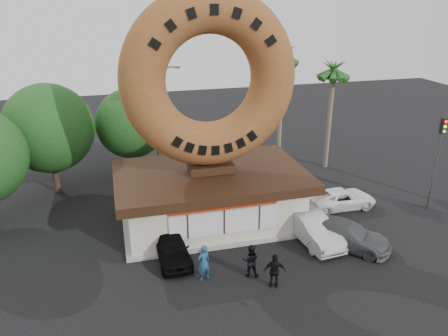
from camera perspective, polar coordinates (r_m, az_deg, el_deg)
name	(u,v)px	position (r m, az deg, el deg)	size (l,w,h in m)	color
ground	(239,278)	(22.19, 2.01, -14.15)	(90.00, 90.00, 0.00)	black
donut_shop	(211,195)	(26.28, -1.70, -3.56)	(11.20, 7.20, 3.80)	beige
giant_donut	(210,80)	(24.15, -1.89, 11.44)	(9.76, 9.76, 2.49)	brown
tree_west	(49,128)	(31.57, -21.94, 4.82)	(6.00, 6.00, 7.65)	#473321
tree_mid	(131,124)	(33.42, -12.07, 5.70)	(5.20, 5.20, 6.63)	#473321
palm_near	(283,60)	(34.00, 7.69, 13.84)	(2.60, 2.60, 9.75)	#726651
palm_far	(334,73)	(34.30, 14.12, 11.89)	(2.60, 2.60, 8.75)	#726651
street_lamp	(158,112)	(34.41, -8.65, 7.20)	(2.11, 0.20, 8.00)	#59595E
traffic_signal	(438,153)	(30.07, 26.19, 1.78)	(0.30, 0.38, 6.07)	#59595E
person_left	(204,262)	(21.57, -2.66, -12.22)	(0.70, 0.46, 1.92)	navy
person_center	(251,261)	(21.88, 3.50, -11.97)	(0.84, 0.66, 1.74)	black
person_right	(275,271)	(21.24, 6.64, -13.21)	(1.04, 0.43, 1.78)	black
car_black	(172,247)	(23.34, -6.81, -10.26)	(1.63, 4.06, 1.38)	black
car_silver	(312,228)	(25.26, 11.38, -7.66)	(1.64, 4.70, 1.55)	#A9AAAE
car_grey	(346,234)	(25.19, 15.61, -8.34)	(1.99, 4.90, 1.42)	#555759
car_white	(342,198)	(29.50, 15.11, -3.86)	(2.05, 4.45, 1.24)	white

